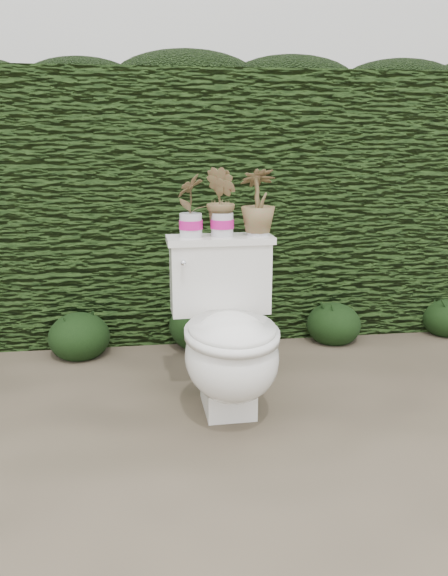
{
  "coord_description": "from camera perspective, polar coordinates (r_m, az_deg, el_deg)",
  "views": [
    {
      "loc": [
        -0.29,
        -2.15,
        1.22
      ],
      "look_at": [
        0.05,
        0.34,
        0.55
      ],
      "focal_mm": 35.0,
      "sensor_mm": 36.0,
      "label": 1
    }
  ],
  "objects": [
    {
      "name": "ground",
      "position": [
        2.48,
        -0.15,
        -14.45
      ],
      "size": [
        60.0,
        60.0,
        0.0
      ],
      "primitive_type": "plane",
      "color": "brown",
      "rests_on": "ground"
    },
    {
      "name": "hedge",
      "position": [
        3.78,
        -3.42,
        8.55
      ],
      "size": [
        8.0,
        1.0,
        1.6
      ],
      "primitive_type": "cube",
      "color": "#264015",
      "rests_on": "ground"
    },
    {
      "name": "house_wall",
      "position": [
        8.23,
        -1.66,
        20.37
      ],
      "size": [
        8.0,
        3.5,
        4.0
      ],
      "primitive_type": "cube",
      "color": "silver",
      "rests_on": "ground"
    },
    {
      "name": "toilet",
      "position": [
        2.52,
        0.46,
        -5.09
      ],
      "size": [
        0.51,
        0.69,
        0.78
      ],
      "rotation": [
        0.0,
        0.0,
        0.03
      ],
      "color": "silver",
      "rests_on": "ground"
    },
    {
      "name": "potted_plant_left",
      "position": [
        2.61,
        -3.41,
        8.2
      ],
      "size": [
        0.17,
        0.17,
        0.28
      ],
      "primitive_type": "imported",
      "rotation": [
        0.0,
        0.0,
        3.97
      ],
      "color": "#237230",
      "rests_on": "toilet"
    },
    {
      "name": "potted_plant_center",
      "position": [
        2.62,
        -0.19,
        8.59
      ],
      "size": [
        0.19,
        0.2,
        0.31
      ],
      "primitive_type": "imported",
      "rotation": [
        0.0,
        0.0,
        5.07
      ],
      "color": "#237230",
      "rests_on": "toilet"
    },
    {
      "name": "potted_plant_right",
      "position": [
        2.66,
        3.51,
        8.55
      ],
      "size": [
        0.2,
        0.2,
        0.3
      ],
      "primitive_type": "imported",
      "rotation": [
        0.0,
        0.0,
        3.36
      ],
      "color": "#237230",
      "rests_on": "toilet"
    },
    {
      "name": "liriope_clump_2",
      "position": [
        3.35,
        -14.52,
        -4.35
      ],
      "size": [
        0.35,
        0.35,
        0.28
      ],
      "primitive_type": "ellipsoid",
      "color": "black",
      "rests_on": "ground"
    },
    {
      "name": "liriope_clump_3",
      "position": [
        3.38,
        -2.19,
        -3.31
      ],
      "size": [
        0.4,
        0.4,
        0.32
      ],
      "primitive_type": "ellipsoid",
      "color": "black",
      "rests_on": "ground"
    },
    {
      "name": "liriope_clump_4",
      "position": [
        3.54,
        11.09,
        -3.19
      ],
      "size": [
        0.33,
        0.33,
        0.27
      ],
      "primitive_type": "ellipsoid",
      "color": "black",
      "rests_on": "ground"
    },
    {
      "name": "liriope_clump_5",
      "position": [
        3.89,
        21.78,
        -2.49
      ],
      "size": [
        0.32,
        0.32,
        0.25
      ],
      "primitive_type": "ellipsoid",
      "color": "black",
      "rests_on": "ground"
    }
  ]
}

